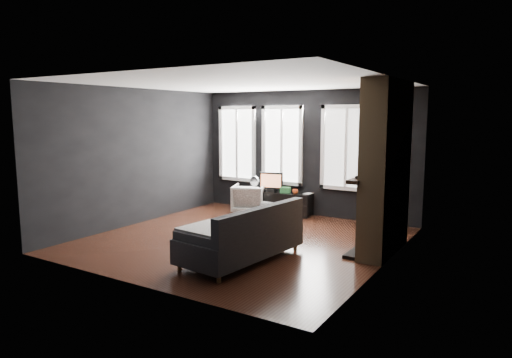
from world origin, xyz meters
The scene contains 18 objects.
floor centered at (0.00, 0.00, 0.00)m, with size 5.00×5.00×0.00m, color black.
ceiling centered at (0.00, 0.00, 2.70)m, with size 5.00×5.00×0.00m, color white.
wall_back centered at (0.00, 2.50, 1.35)m, with size 5.00×0.02×2.70m, color black.
wall_left centered at (-2.50, 0.00, 1.35)m, with size 0.02×5.00×2.70m, color black.
wall_right centered at (2.50, 0.00, 1.35)m, with size 0.02×5.00×2.70m, color black.
windows centered at (-0.45, 2.46, 2.38)m, with size 4.00×0.16×1.76m, color white, non-canonical shape.
fireplace centered at (2.30, 0.60, 1.35)m, with size 0.70×1.62×2.70m, color #93724C, non-canonical shape.
sofa centered at (0.60, -0.93, 0.43)m, with size 1.01×2.02×0.87m, color #232326, non-canonical shape.
stripe_pillow centered at (0.86, -0.64, 0.63)m, with size 0.08×0.34×0.34m, color gray.
armchair centered at (-1.10, 1.95, 0.35)m, with size 0.69×0.64×0.71m, color white.
media_console centered at (-0.47, 2.24, 0.25)m, with size 1.43×0.45×0.49m, color black, non-canonical shape.
monitor centered at (-0.67, 2.19, 0.73)m, with size 0.54×0.12×0.48m, color black, non-canonical shape.
desk_fan centered at (-1.08, 2.16, 0.65)m, with size 0.23×0.23×0.32m, color gray, non-canonical shape.
mug centered at (-0.08, 2.20, 0.55)m, with size 0.12×0.10×0.12m, color #DD5022.
book centered at (0.11, 2.32, 0.59)m, with size 0.15×0.02×0.21m, color #B5A28D.
storage_box centered at (-0.34, 2.24, 0.55)m, with size 0.22×0.14×0.12m, color #2B7137.
mantel_vase centered at (2.05, 1.05, 1.33)m, with size 0.19×0.20×0.19m, color gold.
mantel_clock centered at (2.05, 0.05, 1.25)m, with size 0.11×0.11×0.04m, color black.
Camera 1 is at (4.28, -6.48, 2.16)m, focal length 32.00 mm.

